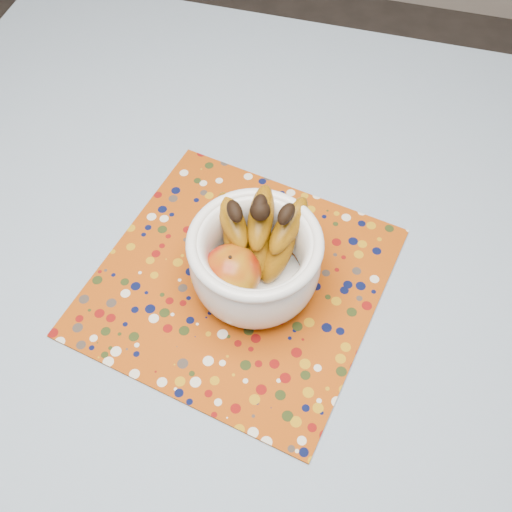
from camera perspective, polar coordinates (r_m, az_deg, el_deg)
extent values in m
plane|color=#2D2826|center=(1.60, -1.44, -16.66)|extent=(4.00, 4.00, 0.00)
cube|color=brown|center=(0.93, -2.38, -3.11)|extent=(1.20, 1.20, 0.04)
cylinder|color=brown|center=(1.68, -14.28, 9.52)|extent=(0.06, 0.06, 0.71)
cylinder|color=brown|center=(1.58, 22.90, 1.67)|extent=(0.06, 0.06, 0.71)
cube|color=slate|center=(0.91, -2.43, -2.30)|extent=(1.32, 1.32, 0.01)
cube|color=#983B08|center=(0.90, -1.69, -2.37)|extent=(0.47, 0.47, 0.00)
cylinder|color=white|center=(0.89, -0.08, -2.47)|extent=(0.10, 0.10, 0.01)
cylinder|color=white|center=(0.89, -0.09, -2.14)|extent=(0.14, 0.14, 0.01)
torus|color=white|center=(0.81, -0.09, 1.30)|extent=(0.19, 0.19, 0.02)
ellipsoid|color=maroon|center=(0.84, -2.38, -1.60)|extent=(0.09, 0.09, 0.08)
sphere|color=black|center=(0.81, 0.40, 4.35)|extent=(0.03, 0.03, 0.03)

